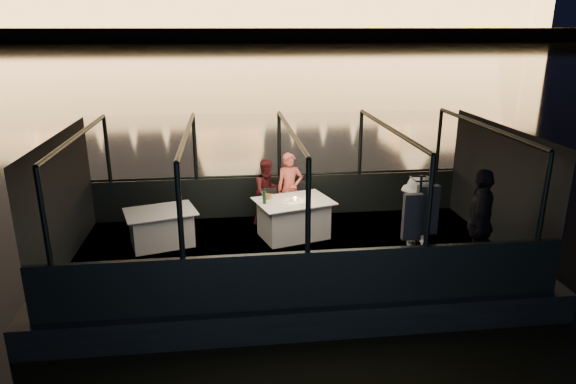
{
  "coord_description": "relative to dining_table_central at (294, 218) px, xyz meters",
  "views": [
    {
      "loc": [
        -1.11,
        -8.79,
        4.55
      ],
      "look_at": [
        0.0,
        0.4,
        1.55
      ],
      "focal_mm": 32.0,
      "sensor_mm": 36.0,
      "label": 1
    }
  ],
  "objects": [
    {
      "name": "end_wall_fore",
      "position": [
        -4.15,
        -0.72,
        0.76
      ],
      "size": [
        0.02,
        4.0,
        2.3
      ],
      "primitive_type": null,
      "color": "black",
      "rests_on": "boat_deck"
    },
    {
      "name": "dining_table_aft",
      "position": [
        -2.58,
        -0.09,
        0.0
      ],
      "size": [
        1.52,
        1.27,
        0.69
      ],
      "primitive_type": "cube",
      "rotation": [
        0.0,
        0.0,
        0.28
      ],
      "color": "silver",
      "rests_on": "boat_deck"
    },
    {
      "name": "boat_hull",
      "position": [
        -0.15,
        -0.72,
        -0.89
      ],
      "size": [
        8.6,
        4.4,
        1.0
      ],
      "primitive_type": "cube",
      "color": "black",
      "rests_on": "river_water"
    },
    {
      "name": "gunwale_starboard",
      "position": [
        -0.15,
        -2.72,
        0.06
      ],
      "size": [
        8.0,
        0.08,
        0.9
      ],
      "primitive_type": "cube",
      "color": "black",
      "rests_on": "boat_deck"
    },
    {
      "name": "passenger_stripe",
      "position": [
        1.89,
        -1.73,
        0.47
      ],
      "size": [
        0.73,
        1.15,
        1.69
      ],
      "primitive_type": "imported",
      "rotation": [
        0.0,
        0.0,
        1.47
      ],
      "color": "silver",
      "rests_on": "boat_deck"
    },
    {
      "name": "wine_glass_red",
      "position": [
        0.07,
        0.25,
        0.48
      ],
      "size": [
        0.07,
        0.07,
        0.2
      ],
      "primitive_type": null,
      "rotation": [
        0.0,
        0.0,
        0.05
      ],
      "color": "white",
      "rests_on": "dining_table_central"
    },
    {
      "name": "coat_stand",
      "position": [
        1.64,
        -2.35,
        0.51
      ],
      "size": [
        0.59,
        0.51,
        1.9
      ],
      "primitive_type": null,
      "rotation": [
        0.0,
        0.0,
        -0.18
      ],
      "color": "black",
      "rests_on": "boat_deck"
    },
    {
      "name": "wine_bottle",
      "position": [
        -0.58,
        -0.11,
        0.53
      ],
      "size": [
        0.07,
        0.07,
        0.31
      ],
      "primitive_type": "cylinder",
      "rotation": [
        0.0,
        0.0,
        0.11
      ],
      "color": "#14381D",
      "rests_on": "dining_table_central"
    },
    {
      "name": "bread_basket",
      "position": [
        -0.51,
        0.2,
        0.42
      ],
      "size": [
        0.23,
        0.23,
        0.07
      ],
      "primitive_type": "cylinder",
      "rotation": [
        0.0,
        0.0,
        0.27
      ],
      "color": "brown",
      "rests_on": "dining_table_central"
    },
    {
      "name": "dining_table_central",
      "position": [
        0.0,
        0.0,
        0.0
      ],
      "size": [
        1.69,
        1.41,
        0.77
      ],
      "primitive_type": "cube",
      "rotation": [
        0.0,
        0.0,
        0.28
      ],
      "color": "silver",
      "rests_on": "boat_deck"
    },
    {
      "name": "gunwale_port",
      "position": [
        -0.15,
        1.28,
        0.06
      ],
      "size": [
        8.0,
        0.08,
        0.9
      ],
      "primitive_type": "cube",
      "color": "black",
      "rests_on": "boat_deck"
    },
    {
      "name": "canopy_ribs",
      "position": [
        -0.15,
        -0.72,
        0.76
      ],
      "size": [
        8.0,
        4.0,
        2.3
      ],
      "primitive_type": null,
      "color": "black",
      "rests_on": "boat_deck"
    },
    {
      "name": "cabin_glass_port",
      "position": [
        -0.15,
        1.28,
        1.21
      ],
      "size": [
        8.0,
        0.02,
        1.4
      ],
      "primitive_type": null,
      "color": "#99B2B2",
      "rests_on": "gunwale_port"
    },
    {
      "name": "plate_far",
      "position": [
        -0.44,
        0.32,
        0.39
      ],
      "size": [
        0.29,
        0.29,
        0.01
      ],
      "primitive_type": "cylinder",
      "rotation": [
        0.0,
        0.0,
        -0.34
      ],
      "color": "silver",
      "rests_on": "dining_table_central"
    },
    {
      "name": "embankment",
      "position": [
        -0.15,
        209.28,
        0.11
      ],
      "size": [
        400.0,
        140.0,
        6.0
      ],
      "primitive_type": "cube",
      "color": "#423D33",
      "rests_on": "ground"
    },
    {
      "name": "person_woman_coral",
      "position": [
        0.02,
        0.76,
        0.36
      ],
      "size": [
        0.58,
        0.41,
        1.54
      ],
      "primitive_type": "imported",
      "rotation": [
        0.0,
        0.0,
        0.07
      ],
      "color": "#D95E4E",
      "rests_on": "boat_deck"
    },
    {
      "name": "wine_glass_white",
      "position": [
        -0.6,
        -0.06,
        0.48
      ],
      "size": [
        0.08,
        0.08,
        0.2
      ],
      "primitive_type": null,
      "rotation": [
        0.0,
        0.0,
        0.18
      ],
      "color": "silver",
      "rests_on": "dining_table_central"
    },
    {
      "name": "chair_port_right",
      "position": [
        0.17,
        0.68,
        0.06
      ],
      "size": [
        0.51,
        0.51,
        0.87
      ],
      "primitive_type": "cube",
      "rotation": [
        0.0,
        0.0,
        0.31
      ],
      "color": "black",
      "rests_on": "boat_deck"
    },
    {
      "name": "cabin_glass_starboard",
      "position": [
        -0.15,
        -2.72,
        1.21
      ],
      "size": [
        8.0,
        0.02,
        1.4
      ],
      "primitive_type": null,
      "color": "#99B2B2",
      "rests_on": "gunwale_starboard"
    },
    {
      "name": "wine_glass_empty",
      "position": [
        -0.13,
        -0.06,
        0.48
      ],
      "size": [
        0.08,
        0.08,
        0.2
      ],
      "primitive_type": null,
      "rotation": [
        0.0,
        0.0,
        -0.2
      ],
      "color": "silver",
      "rests_on": "dining_table_central"
    },
    {
      "name": "amber_candle",
      "position": [
        0.03,
        -0.02,
        0.42
      ],
      "size": [
        0.06,
        0.06,
        0.07
      ],
      "primitive_type": "cylinder",
      "rotation": [
        0.0,
        0.0,
        0.13
      ],
      "color": "gold",
      "rests_on": "dining_table_central"
    },
    {
      "name": "river_water",
      "position": [
        -0.15,
        79.28,
        -0.89
      ],
      "size": [
        500.0,
        500.0,
        0.0
      ],
      "primitive_type": "plane",
      "color": "black",
      "rests_on": "ground"
    },
    {
      "name": "cabin_roof_glass",
      "position": [
        -0.15,
        -0.72,
        1.91
      ],
      "size": [
        8.0,
        4.0,
        0.02
      ],
      "primitive_type": null,
      "color": "#99B2B2",
      "rests_on": "boat_deck"
    },
    {
      "name": "plate_near",
      "position": [
        0.16,
        -0.14,
        0.39
      ],
      "size": [
        0.3,
        0.3,
        0.02
      ],
      "primitive_type": "cylinder",
      "rotation": [
        0.0,
        0.0,
        0.17
      ],
      "color": "white",
      "rests_on": "dining_table_central"
    },
    {
      "name": "passenger_dark",
      "position": [
        2.84,
        -2.02,
        0.47
      ],
      "size": [
        0.94,
        1.19,
        1.88
      ],
      "primitive_type": "imported",
      "rotation": [
        0.0,
        0.0,
        4.21
      ],
      "color": "black",
      "rests_on": "boat_deck"
    },
    {
      "name": "person_man_maroon",
      "position": [
        -0.44,
        0.79,
        0.36
      ],
      "size": [
        0.81,
        0.71,
        1.41
      ],
      "primitive_type": "imported",
      "rotation": [
        0.0,
        0.0,
        0.32
      ],
      "color": "#421215",
      "rests_on": "boat_deck"
    },
    {
      "name": "boat_deck",
      "position": [
        -0.15,
        -0.72,
        -0.41
      ],
      "size": [
        8.0,
        4.0,
        0.04
      ],
      "primitive_type": "cube",
      "color": "black",
      "rests_on": "boat_hull"
    },
    {
      "name": "chair_port_left",
      "position": [
        -0.45,
        0.55,
        0.06
      ],
      "size": [
        0.41,
        0.41,
        0.8
      ],
      "primitive_type": "cube",
      "rotation": [
        0.0,
        0.0,
        0.1
      ],
      "color": "black",
      "rests_on": "boat_deck"
    },
    {
      "name": "end_wall_aft",
      "position": [
        3.85,
        -0.72,
        0.76
      ],
      "size": [
        0.02,
        4.0,
        2.3
      ],
      "primitive_type": null,
      "color": "black",
      "rests_on": "boat_deck"
    }
  ]
}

